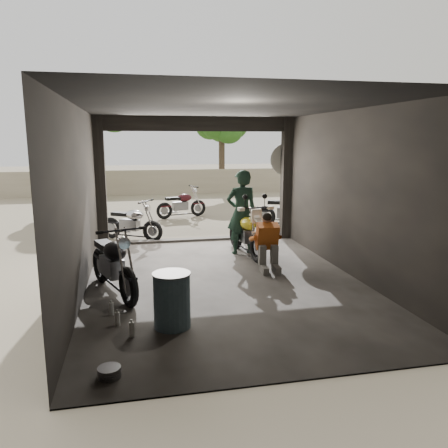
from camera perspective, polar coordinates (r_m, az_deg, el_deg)
name	(u,v)px	position (r m, az deg, el deg)	size (l,w,h in m)	color
ground	(225,283)	(8.23, 0.09, -7.69)	(80.00, 80.00, 0.00)	#7A6D56
garage	(219,211)	(8.44, -0.67, 1.73)	(7.00, 7.13, 3.20)	#2D2B28
boundary_wall	(166,182)	(21.78, -7.56, 5.49)	(18.00, 0.30, 1.20)	gray
tree_left	(97,108)	(20.22, -16.25, 14.35)	(2.20, 2.20, 5.60)	#382B1E
tree_right	(222,121)	(22.10, -0.30, 13.33)	(2.20, 2.20, 5.00)	#382B1E
main_bike	(246,229)	(10.00, 2.91, -0.70)	(0.76, 1.84, 1.23)	beige
left_bike	(113,259)	(7.73, -14.34, -4.43)	(0.76, 1.84, 1.25)	black
outside_bike_a	(131,220)	(11.80, -12.04, 0.51)	(0.66, 1.61, 1.09)	black
outside_bike_b	(181,202)	(15.00, -5.57, 2.87)	(0.66, 1.59, 1.08)	#3A0E13
outside_bike_c	(289,208)	(13.32, 8.46, 2.09)	(0.74, 1.80, 1.22)	black
rider	(242,213)	(10.05, 2.31, 1.50)	(0.72, 0.47, 1.97)	black
mechanic	(268,244)	(8.85, 5.83, -2.59)	(0.58, 0.79, 1.14)	#A64D16
stool	(250,228)	(11.24, 3.47, -0.48)	(0.35, 0.35, 0.48)	black
helmet	(253,220)	(11.22, 3.75, 0.59)	(0.29, 0.30, 0.27)	silver
oil_drum	(172,301)	(6.26, -6.81, -9.97)	(0.52, 0.52, 0.80)	#3F5B69
sign_post	(285,174)	(11.92, 7.98, 6.47)	(0.84, 0.08, 2.53)	black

